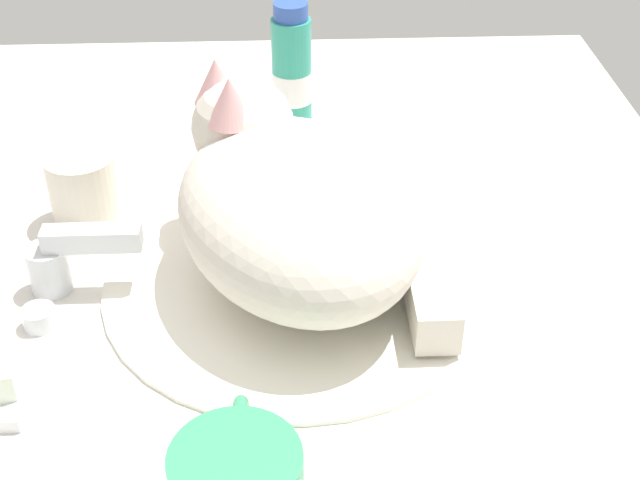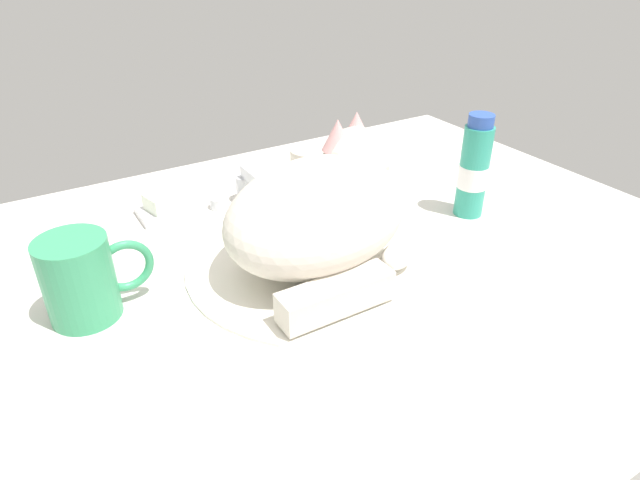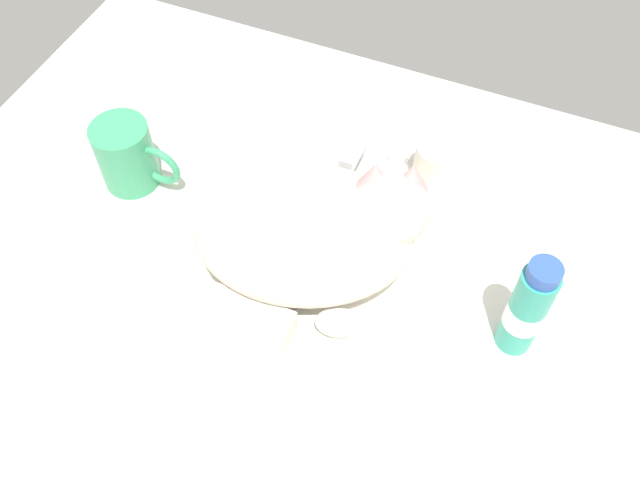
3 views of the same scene
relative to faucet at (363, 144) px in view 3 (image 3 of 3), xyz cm
name	(u,v)px [view 3 (image 3 of 3)]	position (x,y,z in cm)	size (l,w,h in cm)	color
ground_plane	(306,273)	(0.00, -20.60, -4.28)	(110.00, 82.50, 3.00)	silver
sink_basin	(305,265)	(0.00, -20.60, -2.33)	(34.67, 34.67, 0.89)	white
faucet	(363,144)	(0.00, 0.00, 0.00)	(12.78, 10.21, 6.36)	silver
cat	(315,232)	(1.17, -20.24, 4.93)	(31.76, 27.36, 16.07)	beige
coffee_mug	(128,155)	(-28.08, -16.41, 2.19)	(12.33, 7.85, 9.93)	#389966
rinse_cup	(438,164)	(11.00, -0.13, 0.75)	(6.67, 6.67, 7.06)	silver
soap_dish	(293,116)	(-12.47, 3.30, -2.18)	(9.00, 6.40, 1.20)	white
soap_bar	(293,107)	(-12.47, 3.30, -0.36)	(6.05, 4.23, 2.43)	silver
toothpaste_bottle	(526,311)	(27.19, -20.85, 4.58)	(4.42, 4.42, 15.70)	teal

